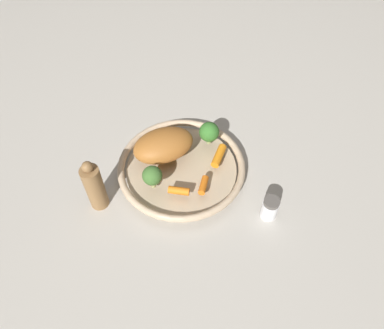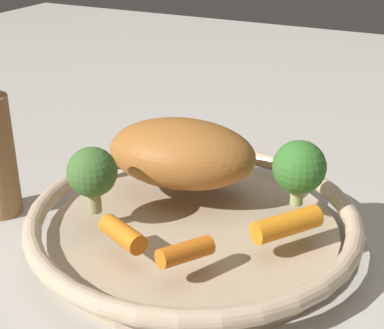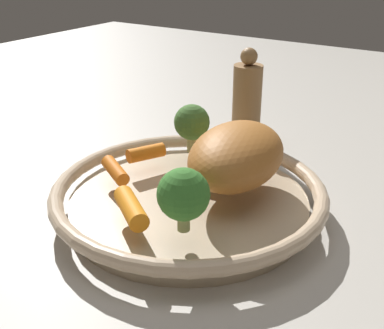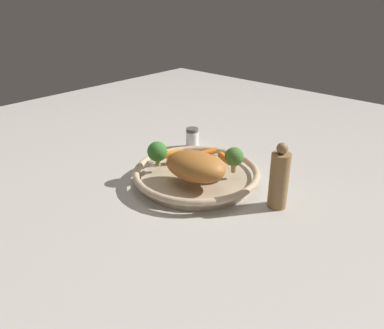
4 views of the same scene
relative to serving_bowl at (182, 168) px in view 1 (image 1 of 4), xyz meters
The scene contains 10 objects.
ground_plane 0.02m from the serving_bowl, ahead, with size 2.14×2.14×0.00m, color #B7B2A8.
serving_bowl is the anchor object (origin of this frame).
roast_chicken_piece 0.08m from the serving_bowl, 38.97° to the left, with size 0.16×0.10×0.07m, color #A56329.
baby_carrot_left 0.09m from the serving_bowl, 162.52° to the left, with size 0.02×0.02×0.05m, color orange.
baby_carrot_back 0.10m from the serving_bowl, 94.32° to the right, with size 0.02×0.02×0.07m, color orange.
baby_carrot_right 0.09m from the serving_bowl, 157.72° to the right, with size 0.02×0.02×0.05m, color orange.
broccoli_floret_small 0.12m from the serving_bowl, 59.11° to the right, with size 0.05×0.05×0.07m.
broccoli_floret_mid 0.11m from the serving_bowl, 121.15° to the left, with size 0.05×0.05×0.07m.
salt_shaker 0.24m from the serving_bowl, 135.51° to the right, with size 0.04×0.04×0.06m.
pepper_mill 0.22m from the serving_bowl, 99.90° to the left, with size 0.04×0.04×0.16m.
Camera 1 is at (-0.56, 0.12, 0.77)m, focal length 34.37 mm.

